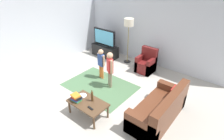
{
  "coord_description": "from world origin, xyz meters",
  "views": [
    {
      "loc": [
        3.07,
        -3.15,
        3.35
      ],
      "look_at": [
        0.0,
        0.6,
        0.65
      ],
      "focal_mm": 28.98,
      "sensor_mm": 36.0,
      "label": 1
    }
  ],
  "objects_px": {
    "armchair": "(146,64)",
    "couch": "(161,111)",
    "plate": "(83,96)",
    "tv": "(104,38)",
    "floor_lamp": "(129,25)",
    "coffee_table": "(88,104)",
    "tv_remote": "(90,108)",
    "book_stack": "(76,97)",
    "child_near_tv": "(101,61)",
    "tv_stand": "(105,51)",
    "bottle": "(92,96)",
    "child_center": "(110,67)"
  },
  "relations": [
    {
      "from": "coffee_table",
      "to": "book_stack",
      "type": "height_order",
      "value": "book_stack"
    },
    {
      "from": "plate",
      "to": "book_stack",
      "type": "bearing_deg",
      "value": -85.21
    },
    {
      "from": "child_near_tv",
      "to": "plate",
      "type": "relative_size",
      "value": 4.88
    },
    {
      "from": "coffee_table",
      "to": "bottle",
      "type": "relative_size",
      "value": 3.06
    },
    {
      "from": "armchair",
      "to": "child_center",
      "type": "relative_size",
      "value": 0.75
    },
    {
      "from": "plate",
      "to": "couch",
      "type": "bearing_deg",
      "value": 27.21
    },
    {
      "from": "couch",
      "to": "floor_lamp",
      "type": "xyz_separation_m",
      "value": [
        -2.54,
        2.18,
        1.25
      ]
    },
    {
      "from": "armchair",
      "to": "tv_remote",
      "type": "xyz_separation_m",
      "value": [
        0.25,
        -3.15,
        0.13
      ]
    },
    {
      "from": "child_near_tv",
      "to": "tv_stand",
      "type": "bearing_deg",
      "value": 127.5
    },
    {
      "from": "child_center",
      "to": "bottle",
      "type": "relative_size",
      "value": 3.67
    },
    {
      "from": "child_center",
      "to": "floor_lamp",
      "type": "bearing_deg",
      "value": 108.24
    },
    {
      "from": "tv",
      "to": "coffee_table",
      "type": "relative_size",
      "value": 1.1
    },
    {
      "from": "book_stack",
      "to": "plate",
      "type": "height_order",
      "value": "book_stack"
    },
    {
      "from": "armchair",
      "to": "child_near_tv",
      "type": "distance_m",
      "value": 1.75
    },
    {
      "from": "couch",
      "to": "coffee_table",
      "type": "height_order",
      "value": "couch"
    },
    {
      "from": "book_stack",
      "to": "tv_remote",
      "type": "height_order",
      "value": "book_stack"
    },
    {
      "from": "floor_lamp",
      "to": "coffee_table",
      "type": "relative_size",
      "value": 1.78
    },
    {
      "from": "child_near_tv",
      "to": "plate",
      "type": "height_order",
      "value": "child_near_tv"
    },
    {
      "from": "plate",
      "to": "tv",
      "type": "bearing_deg",
      "value": 121.69
    },
    {
      "from": "floor_lamp",
      "to": "tv_remote",
      "type": "bearing_deg",
      "value": -69.48
    },
    {
      "from": "bottle",
      "to": "couch",
      "type": "bearing_deg",
      "value": 31.94
    },
    {
      "from": "coffee_table",
      "to": "bottle",
      "type": "bearing_deg",
      "value": 67.38
    },
    {
      "from": "floor_lamp",
      "to": "tv_remote",
      "type": "distance_m",
      "value": 3.73
    },
    {
      "from": "tv",
      "to": "tv_remote",
      "type": "xyz_separation_m",
      "value": [
        2.34,
        -3.16,
        -0.42
      ]
    },
    {
      "from": "tv",
      "to": "book_stack",
      "type": "height_order",
      "value": "tv"
    },
    {
      "from": "coffee_table",
      "to": "book_stack",
      "type": "relative_size",
      "value": 3.36
    },
    {
      "from": "child_center",
      "to": "tv_remote",
      "type": "relative_size",
      "value": 7.06
    },
    {
      "from": "child_center",
      "to": "plate",
      "type": "height_order",
      "value": "child_center"
    },
    {
      "from": "tv",
      "to": "floor_lamp",
      "type": "bearing_deg",
      "value": 9.03
    },
    {
      "from": "couch",
      "to": "plate",
      "type": "distance_m",
      "value": 2.04
    },
    {
      "from": "tv_remote",
      "to": "tv_stand",
      "type": "bearing_deg",
      "value": 132.15
    },
    {
      "from": "bottle",
      "to": "tv_remote",
      "type": "relative_size",
      "value": 1.92
    },
    {
      "from": "tv_stand",
      "to": "tv_remote",
      "type": "height_order",
      "value": "tv_stand"
    },
    {
      "from": "armchair",
      "to": "floor_lamp",
      "type": "relative_size",
      "value": 0.51
    },
    {
      "from": "tv_remote",
      "to": "plate",
      "type": "distance_m",
      "value": 0.56
    },
    {
      "from": "child_near_tv",
      "to": "child_center",
      "type": "bearing_deg",
      "value": -21.02
    },
    {
      "from": "couch",
      "to": "book_stack",
      "type": "distance_m",
      "value": 2.14
    },
    {
      "from": "coffee_table",
      "to": "bottle",
      "type": "height_order",
      "value": "bottle"
    },
    {
      "from": "floor_lamp",
      "to": "plate",
      "type": "height_order",
      "value": "floor_lamp"
    },
    {
      "from": "child_near_tv",
      "to": "book_stack",
      "type": "bearing_deg",
      "value": -67.45
    },
    {
      "from": "bottle",
      "to": "plate",
      "type": "relative_size",
      "value": 1.49
    },
    {
      "from": "floor_lamp",
      "to": "book_stack",
      "type": "xyz_separation_m",
      "value": [
        0.75,
        -3.34,
        -1.04
      ]
    },
    {
      "from": "floor_lamp",
      "to": "child_near_tv",
      "type": "xyz_separation_m",
      "value": [
        0.03,
        -1.61,
        -0.9
      ]
    },
    {
      "from": "armchair",
      "to": "couch",
      "type": "bearing_deg",
      "value": -52.18
    },
    {
      "from": "tv_stand",
      "to": "plate",
      "type": "relative_size",
      "value": 5.45
    },
    {
      "from": "tv",
      "to": "armchair",
      "type": "bearing_deg",
      "value": -0.51
    },
    {
      "from": "floor_lamp",
      "to": "couch",
      "type": "bearing_deg",
      "value": -40.68
    },
    {
      "from": "armchair",
      "to": "child_near_tv",
      "type": "relative_size",
      "value": 0.84
    },
    {
      "from": "book_stack",
      "to": "plate",
      "type": "relative_size",
      "value": 1.35
    },
    {
      "from": "couch",
      "to": "coffee_table",
      "type": "xyz_separation_m",
      "value": [
        -1.51,
        -1.03,
        0.08
      ]
    }
  ]
}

